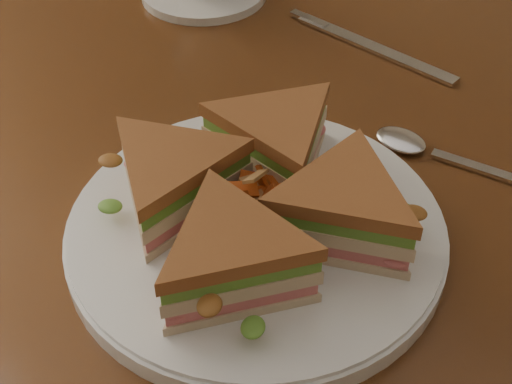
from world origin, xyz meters
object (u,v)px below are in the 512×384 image
Objects in this scene: table at (307,226)px; plate at (256,232)px; knife at (363,44)px; spoon at (425,149)px; sandwich_wedges at (256,197)px.

plate reaches higher than table.
knife is at bearing 106.82° from plate.
plate reaches higher than spoon.
spoon reaches higher than table.
plate is 0.04m from sandwich_wedges.
table is 4.08× the size of plate.
table is 0.19m from sandwich_wedges.
knife is at bearing 106.82° from sandwich_wedges.
spoon is at bearing 73.78° from sandwich_wedges.
spoon is at bearing 73.78° from plate.
table is 0.14m from spoon.
spoon is (0.08, 0.06, 0.10)m from table.
spoon is 0.19m from knife.
knife reaches higher than table.
table is 4.18× the size of sandwich_wedges.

